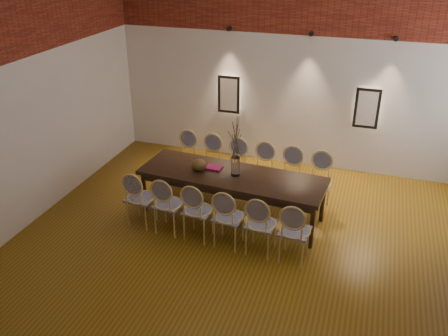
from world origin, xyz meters
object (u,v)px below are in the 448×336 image
(chair_far_a, at_px, (184,159))
(vase, at_px, (235,166))
(chair_far_c, at_px, (234,168))
(book, at_px, (214,168))
(bowl, at_px, (199,165))
(chair_near_c, at_px, (198,210))
(chair_near_b, at_px, (169,204))
(chair_near_e, at_px, (261,224))
(chair_near_a, at_px, (141,198))
(chair_near_f, at_px, (295,231))
(chair_far_e, at_px, (289,178))
(chair_far_d, at_px, (261,173))
(chair_far_f, at_px, (318,183))
(chair_far_b, at_px, (209,163))
(chair_near_d, at_px, (229,217))
(dining_table, at_px, (232,195))

(chair_far_a, relative_size, vase, 3.13)
(chair_far_c, xyz_separation_m, book, (-0.14, -0.66, 0.30))
(bowl, bearing_deg, chair_near_c, -70.58)
(vase, height_order, book, vase)
(chair_near_b, bearing_deg, chair_near_e, 0.00)
(chair_near_a, xyz_separation_m, chair_near_f, (2.42, -0.16, 0.00))
(chair_far_e, height_order, book, chair_far_e)
(chair_near_f, relative_size, bowl, 3.92)
(chair_near_e, relative_size, chair_far_d, 1.00)
(chair_near_b, bearing_deg, chair_far_f, 37.61)
(chair_far_f, bearing_deg, chair_near_f, 90.00)
(chair_far_b, height_order, chair_far_d, same)
(chair_near_a, height_order, chair_far_a, same)
(chair_near_b, xyz_separation_m, chair_near_d, (0.97, -0.07, 0.00))
(book, bearing_deg, chair_near_a, -140.38)
(chair_far_a, bearing_deg, chair_near_f, 148.35)
(chair_near_e, distance_m, vase, 1.09)
(chair_near_d, relative_size, chair_far_e, 1.00)
(chair_near_d, distance_m, bowl, 1.11)
(chair_far_a, bearing_deg, chair_near_e, 142.39)
(chair_far_d, bearing_deg, chair_near_e, 107.98)
(chair_far_e, xyz_separation_m, chair_far_f, (0.48, -0.03, 0.00))
(chair_far_a, xyz_separation_m, book, (0.83, -0.73, 0.30))
(vase, bearing_deg, chair_near_d, -79.84)
(chair_near_b, xyz_separation_m, chair_far_d, (1.07, 1.43, 0.00))
(chair_far_c, distance_m, vase, 0.91)
(chair_far_f, bearing_deg, book, 23.31)
(chair_far_f, height_order, book, chair_far_f)
(chair_near_e, relative_size, chair_far_b, 1.00)
(chair_far_f, distance_m, bowl, 1.96)
(dining_table, distance_m, chair_far_f, 1.43)
(chair_far_c, height_order, vase, vase)
(vase, bearing_deg, chair_far_e, 44.23)
(chair_far_c, bearing_deg, chair_far_a, -0.00)
(chair_near_a, height_order, chair_near_b, same)
(chair_near_b, distance_m, chair_far_b, 1.50)
(chair_near_e, bearing_deg, chair_far_b, 134.23)
(dining_table, xyz_separation_m, chair_far_a, (-1.16, 0.83, 0.09))
(chair_far_f, bearing_deg, chair_near_b, 37.61)
(chair_far_b, bearing_deg, chair_near_c, 107.98)
(chair_far_c, relative_size, chair_far_f, 1.00)
(dining_table, bearing_deg, book, 167.14)
(dining_table, relative_size, chair_near_b, 3.10)
(chair_near_a, distance_m, vase, 1.54)
(chair_near_c, bearing_deg, chair_far_e, 57.02)
(chair_far_d, bearing_deg, chair_near_a, 45.77)
(chair_near_a, relative_size, chair_near_d, 1.00)
(chair_near_e, relative_size, chair_far_f, 1.00)
(chair_near_c, relative_size, chair_far_c, 1.00)
(dining_table, distance_m, chair_far_c, 0.79)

